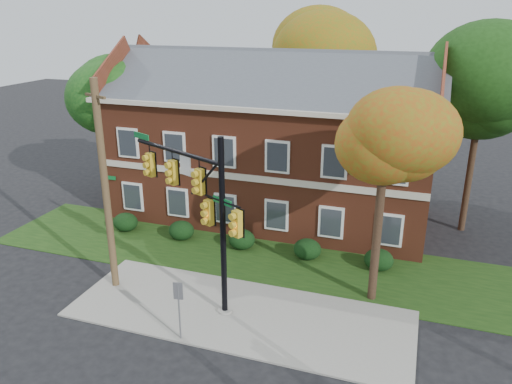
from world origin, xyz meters
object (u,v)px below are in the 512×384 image
(hedge_left, at_px, (181,230))
(hedge_center, at_px, (242,239))
(hedge_right, at_px, (307,249))
(hedge_far_right, at_px, (379,260))
(tree_left_rear, at_px, (115,98))
(tree_far_rear, at_px, (325,55))
(apartment_building, at_px, (272,133))
(hedge_far_left, at_px, (126,222))
(tree_right_rear, at_px, (490,86))
(tree_near_right, at_px, (390,151))
(utility_pole, at_px, (105,188))
(traffic_signal, at_px, (200,200))
(sign_post, at_px, (179,302))

(hedge_left, height_order, hedge_center, same)
(hedge_right, relative_size, hedge_far_right, 1.00)
(tree_left_rear, distance_m, tree_far_rear, 14.40)
(apartment_building, height_order, hedge_left, apartment_building)
(hedge_center, xyz_separation_m, tree_left_rear, (-9.73, 4.14, 6.16))
(hedge_far_left, height_order, tree_left_rear, tree_left_rear)
(hedge_left, xyz_separation_m, tree_right_rear, (14.81, 6.11, 7.60))
(apartment_building, height_order, tree_near_right, apartment_building)
(hedge_far_left, height_order, hedge_right, same)
(tree_far_rear, distance_m, utility_pole, 19.70)
(hedge_right, bearing_deg, tree_near_right, -37.28)
(tree_far_rear, bearing_deg, tree_right_rear, -35.00)
(hedge_right, height_order, traffic_signal, traffic_signal)
(hedge_far_right, relative_size, traffic_signal, 0.19)
(hedge_far_right, relative_size, utility_pole, 0.15)
(hedge_left, xyz_separation_m, tree_far_rear, (4.84, 13.09, 8.32))
(hedge_left, bearing_deg, hedge_right, 0.00)
(utility_pole, relative_size, sign_post, 3.76)
(hedge_left, relative_size, hedge_right, 1.00)
(hedge_left, bearing_deg, tree_near_right, -14.81)
(hedge_far_left, height_order, tree_far_rear, tree_far_rear)
(hedge_center, relative_size, hedge_right, 1.00)
(hedge_far_left, bearing_deg, tree_near_right, -11.27)
(hedge_left, bearing_deg, apartment_building, 56.33)
(hedge_far_left, relative_size, sign_post, 0.57)
(tree_left_rear, height_order, traffic_signal, tree_left_rear)
(hedge_far_right, xyz_separation_m, traffic_signal, (-6.81, -5.23, 4.10))
(hedge_right, bearing_deg, hedge_left, 180.00)
(hedge_right, height_order, hedge_far_right, same)
(hedge_far_left, relative_size, hedge_center, 1.00)
(apartment_building, relative_size, tree_near_right, 2.19)
(hedge_left, distance_m, hedge_right, 7.00)
(tree_left_rear, bearing_deg, tree_near_right, -22.36)
(hedge_center, distance_m, tree_left_rear, 12.23)
(tree_far_rear, relative_size, traffic_signal, 1.54)
(utility_pole, bearing_deg, tree_near_right, 37.59)
(hedge_far_right, bearing_deg, hedge_center, 180.00)
(tree_near_right, xyz_separation_m, tree_left_rear, (-16.95, 6.97, 0.01))
(tree_right_rear, distance_m, tree_far_rear, 12.20)
(hedge_right, height_order, utility_pole, utility_pole)
(sign_post, bearing_deg, hedge_far_right, 40.47)
(hedge_center, distance_m, tree_right_rear, 14.94)
(apartment_building, height_order, sign_post, apartment_building)
(traffic_signal, xyz_separation_m, sign_post, (0.31, -2.75, -2.95))
(traffic_signal, height_order, sign_post, traffic_signal)
(apartment_building, xyz_separation_m, utility_pole, (-4.09, -10.64, -0.27))
(utility_pole, bearing_deg, hedge_center, 77.68)
(hedge_left, height_order, traffic_signal, traffic_signal)
(tree_far_rear, bearing_deg, apartment_building, -99.71)
(hedge_far_left, xyz_separation_m, hedge_center, (7.00, 0.00, 0.00))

